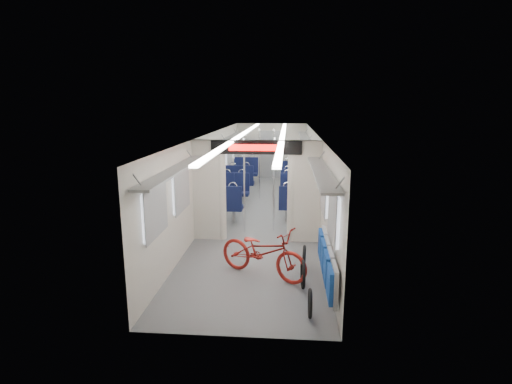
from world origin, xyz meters
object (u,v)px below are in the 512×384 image
at_px(flip_bench, 327,262).
at_px(seat_bay_near_left, 230,195).
at_px(seat_bay_far_right, 294,177).
at_px(stanchion_near_left, 244,186).
at_px(bike_hoop_b, 303,276).
at_px(stanchion_far_right, 273,165).
at_px(bike_hoop_a, 310,305).
at_px(seat_bay_near_right, 295,195).
at_px(bicycle, 263,252).
at_px(stanchion_far_left, 259,164).
at_px(bike_hoop_c, 304,258).
at_px(seat_bay_far_left, 243,174).
at_px(stanchion_near_right, 274,185).

relative_size(flip_bench, seat_bay_near_left, 0.99).
relative_size(seat_bay_far_right, stanchion_near_left, 0.91).
bearing_deg(bike_hoop_b, stanchion_far_right, 96.66).
xyz_separation_m(bike_hoop_a, stanchion_near_left, (-1.39, 3.92, 0.95)).
height_order(seat_bay_near_right, seat_bay_far_right, seat_bay_far_right).
height_order(bicycle, seat_bay_far_right, seat_bay_far_right).
xyz_separation_m(bike_hoop_b, stanchion_near_left, (-1.31, 2.97, 0.92)).
distance_m(bike_hoop_a, bike_hoop_b, 0.95).
bearing_deg(stanchion_far_left, flip_bench, -76.86).
xyz_separation_m(seat_bay_far_right, stanchion_far_right, (-0.70, -1.23, 0.60)).
bearing_deg(seat_bay_near_right, bike_hoop_b, -89.45).
xyz_separation_m(flip_bench, bike_hoop_b, (-0.37, 0.21, -0.35)).
bearing_deg(flip_bench, bike_hoop_c, 107.01).
xyz_separation_m(bicycle, seat_bay_far_right, (0.66, 7.15, 0.08)).
relative_size(seat_bay_near_left, stanchion_far_right, 0.94).
distance_m(bicycle, seat_bay_near_right, 4.44).
height_order(flip_bench, seat_bay_far_right, seat_bay_far_right).
bearing_deg(stanchion_far_left, stanchion_far_right, -21.41).
bearing_deg(seat_bay_near_right, seat_bay_far_right, 90.00).
relative_size(bicycle, bike_hoop_a, 4.04).
bearing_deg(seat_bay_far_right, seat_bay_near_right, -90.00).
relative_size(bike_hoop_b, seat_bay_near_left, 0.24).
relative_size(stanchion_near_left, stanchion_far_left, 1.00).
height_order(bike_hoop_a, seat_bay_far_right, seat_bay_far_right).
bearing_deg(stanchion_far_right, seat_bay_far_left, 124.73).
bearing_deg(seat_bay_near_right, stanchion_far_left, 124.07).
bearing_deg(bicycle, flip_bench, -92.95).
distance_m(seat_bay_near_left, seat_bay_near_right, 1.88).
bearing_deg(stanchion_far_right, stanchion_near_left, -99.57).
xyz_separation_m(bike_hoop_a, bike_hoop_c, (-0.02, 1.77, 0.01)).
xyz_separation_m(bicycle, seat_bay_near_left, (-1.21, 4.19, 0.09)).
xyz_separation_m(bicycle, stanchion_far_right, (-0.04, 5.92, 0.68)).
xyz_separation_m(stanchion_near_left, stanchion_far_right, (0.57, 3.39, 0.00)).
relative_size(stanchion_near_right, stanchion_far_right, 1.00).
xyz_separation_m(seat_bay_far_right, stanchion_near_right, (-0.57, -4.43, 0.60)).
height_order(seat_bay_near_right, stanchion_far_right, stanchion_far_right).
height_order(bike_hoop_b, stanchion_near_right, stanchion_near_right).
bearing_deg(bicycle, seat_bay_far_right, 23.01).
height_order(bike_hoop_b, stanchion_far_right, stanchion_far_right).
relative_size(bike_hoop_a, stanchion_near_left, 0.19).
height_order(stanchion_near_right, stanchion_far_left, same).
relative_size(bike_hoop_a, seat_bay_near_left, 0.20).
bearing_deg(stanchion_far_left, seat_bay_far_right, 42.30).
distance_m(seat_bay_far_left, stanchion_far_left, 1.77).
distance_m(stanchion_near_left, stanchion_far_left, 3.57).
distance_m(stanchion_far_left, stanchion_far_right, 0.50).
xyz_separation_m(flip_bench, seat_bay_far_left, (-2.29, 8.27, -0.01)).
relative_size(bike_hoop_b, seat_bay_far_left, 0.22).
relative_size(bike_hoop_c, seat_bay_near_right, 0.22).
xyz_separation_m(bike_hoop_b, stanchion_far_right, (-0.74, 6.36, 0.92)).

